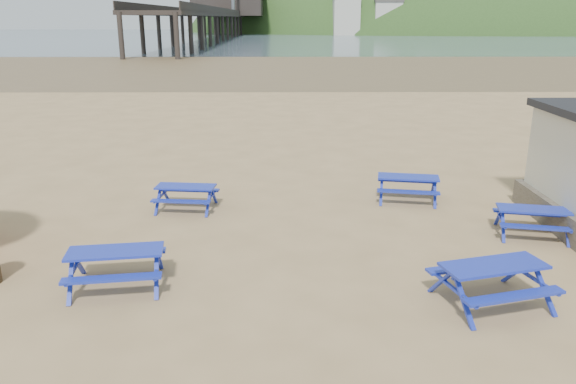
{
  "coord_description": "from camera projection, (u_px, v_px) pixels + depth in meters",
  "views": [
    {
      "loc": [
        -0.16,
        -12.45,
        5.34
      ],
      "look_at": [
        -0.04,
        1.5,
        1.0
      ],
      "focal_mm": 35.0,
      "sensor_mm": 36.0,
      "label": 1
    }
  ],
  "objects": [
    {
      "name": "ground",
      "position": [
        290.0,
        250.0,
        13.47
      ],
      "size": [
        400.0,
        400.0,
        0.0
      ],
      "primitive_type": "plane",
      "color": "tan",
      "rests_on": "ground"
    },
    {
      "name": "wet_sand",
      "position": [
        284.0,
        65.0,
        65.99
      ],
      "size": [
        400.0,
        400.0,
        0.0
      ],
      "primitive_type": "plane",
      "color": "brown",
      "rests_on": "ground"
    },
    {
      "name": "sea",
      "position": [
        283.0,
        36.0,
        175.8
      ],
      "size": [
        400.0,
        400.0,
        0.0
      ],
      "primitive_type": "plane",
      "color": "#4A5D6A",
      "rests_on": "ground"
    },
    {
      "name": "picnic_table_blue_a",
      "position": [
        186.0,
        197.0,
        16.27
      ],
      "size": [
        1.82,
        1.53,
        0.71
      ],
      "rotation": [
        0.0,
        0.0,
        -0.11
      ],
      "color": "#15159D",
      "rests_on": "ground"
    },
    {
      "name": "picnic_table_blue_b",
      "position": [
        408.0,
        188.0,
        17.05
      ],
      "size": [
        2.04,
        1.76,
        0.76
      ],
      "rotation": [
        0.0,
        0.0,
        -0.18
      ],
      "color": "#15159D",
      "rests_on": "ground"
    },
    {
      "name": "picnic_table_blue_c",
      "position": [
        532.0,
        222.0,
        14.28
      ],
      "size": [
        1.98,
        1.72,
        0.73
      ],
      "rotation": [
        0.0,
        0.0,
        -0.2
      ],
      "color": "#15159D",
      "rests_on": "ground"
    },
    {
      "name": "picnic_table_blue_d",
      "position": [
        117.0,
        268.0,
        11.56
      ],
      "size": [
        2.11,
        1.8,
        0.8
      ],
      "rotation": [
        0.0,
        0.0,
        0.14
      ],
      "color": "#15159D",
      "rests_on": "ground"
    },
    {
      "name": "picnic_table_blue_e",
      "position": [
        492.0,
        284.0,
        10.83
      ],
      "size": [
        2.36,
        2.09,
        0.84
      ],
      "rotation": [
        0.0,
        0.0,
        0.27
      ],
      "color": "#15159D",
      "rests_on": "ground"
    },
    {
      "name": "pier",
      "position": [
        228.0,
        17.0,
        181.88
      ],
      "size": [
        24.0,
        220.0,
        39.29
      ],
      "color": "black",
      "rests_on": "ground"
    },
    {
      "name": "headland_town",
      "position": [
        496.0,
        56.0,
        236.49
      ],
      "size": [
        264.0,
        144.0,
        108.0
      ],
      "color": "#2D4C1E",
      "rests_on": "ground"
    }
  ]
}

